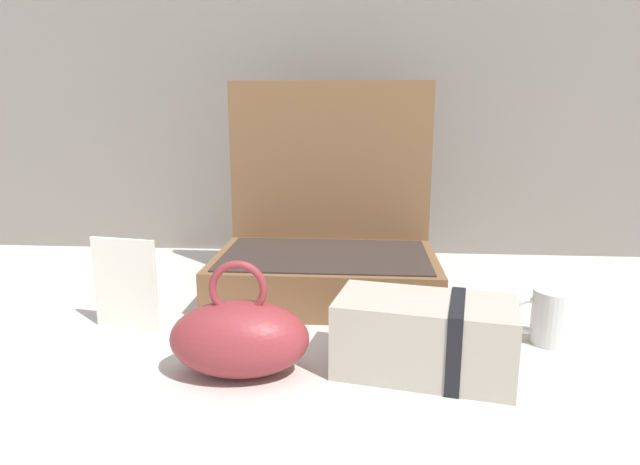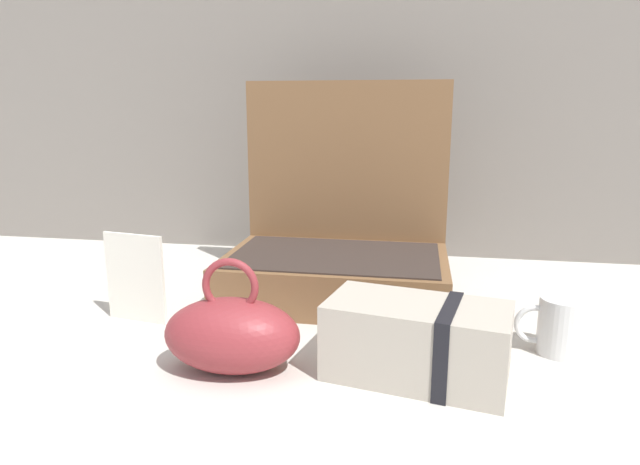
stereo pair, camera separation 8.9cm
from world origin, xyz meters
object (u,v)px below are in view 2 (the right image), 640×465
teal_pouch_handbag (232,334)px  coffee_mug (560,326)px  cream_toiletry_bag (419,341)px  info_card_left (135,278)px  open_suitcase (338,248)px

teal_pouch_handbag → coffee_mug: teal_pouch_handbag is taller
cream_toiletry_bag → info_card_left: info_card_left is taller
cream_toiletry_bag → coffee_mug: cream_toiletry_bag is taller
open_suitcase → teal_pouch_handbag: 0.40m
teal_pouch_handbag → open_suitcase: bearing=75.0°
cream_toiletry_bag → coffee_mug: 0.25m
coffee_mug → info_card_left: (-0.72, 0.01, 0.04)m
teal_pouch_handbag → cream_toiletry_bag: 0.27m
cream_toiletry_bag → coffee_mug: size_ratio=2.53×
cream_toiletry_bag → teal_pouch_handbag: bearing=-174.5°
open_suitcase → coffee_mug: 0.45m
coffee_mug → info_card_left: 0.72m
cream_toiletry_bag → open_suitcase: bearing=115.3°
teal_pouch_handbag → info_card_left: (-0.23, 0.15, 0.02)m
coffee_mug → info_card_left: size_ratio=0.67×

